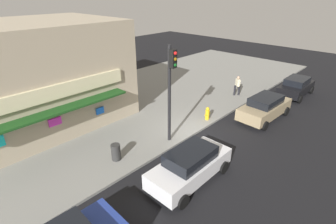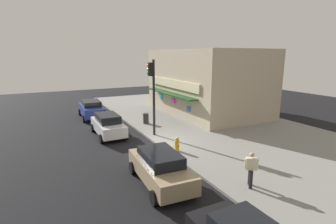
{
  "view_description": "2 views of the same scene",
  "coord_description": "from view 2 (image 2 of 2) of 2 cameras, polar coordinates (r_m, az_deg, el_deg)",
  "views": [
    {
      "loc": [
        -11.28,
        -8.17,
        8.15
      ],
      "look_at": [
        -1.52,
        1.03,
        1.73
      ],
      "focal_mm": 27.26,
      "sensor_mm": 36.0,
      "label": 1
    },
    {
      "loc": [
        15.3,
        -6.86,
        6.06
      ],
      "look_at": [
        -0.56,
        1.17,
        2.09
      ],
      "focal_mm": 27.72,
      "sensor_mm": 36.0,
      "label": 2
    }
  ],
  "objects": [
    {
      "name": "ground_plane",
      "position": [
        17.82,
        -2.57,
        -7.3
      ],
      "size": [
        62.91,
        62.91,
        0.0
      ],
      "primitive_type": "plane",
      "color": "black"
    },
    {
      "name": "sidewalk",
      "position": [
        21.31,
        14.16,
        -4.13
      ],
      "size": [
        41.94,
        13.44,
        0.14
      ],
      "primitive_type": "cube",
      "color": "gray",
      "rests_on": "ground_plane"
    },
    {
      "name": "corner_building",
      "position": [
        27.0,
        8.5,
        6.64
      ],
      "size": [
        12.1,
        8.59,
        6.38
      ],
      "color": "tan",
      "rests_on": "sidewalk"
    },
    {
      "name": "traffic_light",
      "position": [
        18.8,
        -3.43,
        5.3
      ],
      "size": [
        0.32,
        0.58,
        5.56
      ],
      "color": "black",
      "rests_on": "sidewalk"
    },
    {
      "name": "fire_hydrant",
      "position": [
        16.27,
        2.0,
        -7.12
      ],
      "size": [
        0.53,
        0.29,
        0.9
      ],
      "color": "gold",
      "rests_on": "sidewalk"
    },
    {
      "name": "trash_can",
      "position": [
        22.68,
        -4.89,
        -1.42
      ],
      "size": [
        0.48,
        0.48,
        0.89
      ],
      "primitive_type": "cylinder",
      "color": "#2D2D2D",
      "rests_on": "sidewalk"
    },
    {
      "name": "pedestrian",
      "position": [
        12.53,
        17.79,
        -11.62
      ],
      "size": [
        0.53,
        0.55,
        1.64
      ],
      "color": "black",
      "rests_on": "sidewalk"
    },
    {
      "name": "parked_car_tan",
      "position": [
        12.52,
        -1.71,
        -12.06
      ],
      "size": [
        4.58,
        2.23,
        1.62
      ],
      "color": "#9E8966",
      "rests_on": "ground_plane"
    },
    {
      "name": "parked_car_blue",
      "position": [
        26.26,
        -16.48,
        0.67
      ],
      "size": [
        4.57,
        2.23,
        1.68
      ],
      "color": "navy",
      "rests_on": "ground_plane"
    },
    {
      "name": "parked_car_white",
      "position": [
        20.14,
        -13.05,
        -2.74
      ],
      "size": [
        4.39,
        1.96,
        1.66
      ],
      "color": "silver",
      "rests_on": "ground_plane"
    }
  ]
}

